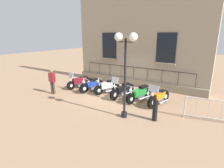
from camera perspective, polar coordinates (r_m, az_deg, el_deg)
name	(u,v)px	position (r m, az deg, el deg)	size (l,w,h in m)	color
ground_plane	(116,94)	(11.54, 1.24, -3.32)	(60.00, 60.00, 0.00)	#9E7A5B
building_facade	(137,32)	(13.41, 8.14, 16.21)	(0.82, 10.19, 8.01)	tan
motorcycle_maroon	(80,82)	(13.03, -10.35, 0.71)	(2.03, 0.83, 1.21)	black
motorcycle_blue	(92,85)	(12.13, -6.46, -0.46)	(1.93, 0.82, 0.98)	black
motorcycle_silver	(107,87)	(11.62, -1.64, -0.95)	(1.81, 0.91, 1.10)	black
motorcycle_black	(122,90)	(10.96, 3.32, -1.97)	(2.17, 0.68, 1.38)	black
motorcycle_green	(139,94)	(10.43, 8.71, -3.14)	(2.11, 0.89, 0.99)	black
motorcycle_orange	(159,97)	(10.01, 14.74, -4.17)	(1.96, 0.82, 1.26)	black
lamppost	(125,58)	(7.75, 4.28, 8.16)	(0.36, 1.06, 3.82)	black
crowd_barrier	(215,110)	(9.05, 30.13, -7.21)	(0.59, 2.47, 1.05)	#B7B7BF
bollard	(155,109)	(8.21, 13.61, -7.91)	(0.22, 0.22, 1.06)	black
pedestrian_standing	(52,80)	(12.03, -18.58, 1.15)	(0.31, 0.51, 1.62)	#47382D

